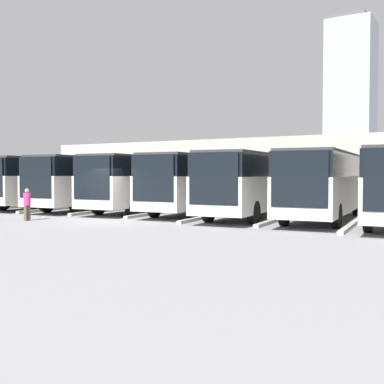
% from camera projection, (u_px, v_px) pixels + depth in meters
% --- Properties ---
extents(ground_plane, '(600.00, 600.00, 0.00)m').
position_uv_depth(ground_plane, '(108.00, 220.00, 23.08)').
color(ground_plane, gray).
extents(curb_divider_0, '(0.86, 6.62, 0.15)m').
position_uv_depth(curb_divider_0, '(352.00, 225.00, 20.53)').
color(curb_divider_0, '#9E9E99').
rests_on(curb_divider_0, ground_plane).
extents(bus_1, '(3.49, 10.90, 3.26)m').
position_uv_depth(bus_1, '(324.00, 183.00, 23.17)').
color(bus_1, silver).
rests_on(bus_1, ground_plane).
extents(curb_divider_1, '(0.86, 6.62, 0.15)m').
position_uv_depth(curb_divider_1, '(277.00, 220.00, 22.79)').
color(curb_divider_1, '#9E9E99').
rests_on(curb_divider_1, ground_plane).
extents(bus_2, '(3.49, 10.90, 3.26)m').
position_uv_depth(bus_2, '(254.00, 182.00, 24.71)').
color(bus_2, silver).
rests_on(bus_2, ground_plane).
extents(curb_divider_2, '(0.86, 6.62, 0.15)m').
position_uv_depth(curb_divider_2, '(208.00, 217.00, 24.34)').
color(curb_divider_2, '#9E9E99').
rests_on(curb_divider_2, ground_plane).
extents(bus_3, '(3.49, 10.90, 3.26)m').
position_uv_depth(bus_3, '(200.00, 181.00, 27.11)').
color(bus_3, silver).
rests_on(bus_3, ground_plane).
extents(curb_divider_3, '(0.86, 6.62, 0.15)m').
position_uv_depth(curb_divider_3, '(158.00, 213.00, 26.74)').
color(curb_divider_3, '#9E9E99').
rests_on(curb_divider_3, ground_plane).
extents(bus_4, '(3.49, 10.90, 3.26)m').
position_uv_depth(bus_4, '(147.00, 181.00, 28.72)').
color(bus_4, silver).
rests_on(bus_4, ground_plane).
extents(curb_divider_4, '(0.86, 6.62, 0.15)m').
position_uv_depth(curb_divider_4, '(106.00, 210.00, 28.34)').
color(curb_divider_4, '#9E9E99').
rests_on(curb_divider_4, ground_plane).
extents(bus_5, '(3.49, 10.90, 3.26)m').
position_uv_depth(bus_5, '(97.00, 180.00, 30.16)').
color(bus_5, silver).
rests_on(bus_5, ground_plane).
extents(curb_divider_5, '(0.86, 6.62, 0.15)m').
position_uv_depth(curb_divider_5, '(58.00, 209.00, 29.79)').
color(curb_divider_5, '#9E9E99').
rests_on(curb_divider_5, ground_plane).
extents(bus_6, '(3.49, 10.90, 3.26)m').
position_uv_depth(bus_6, '(54.00, 180.00, 31.79)').
color(bus_6, silver).
rests_on(bus_6, ground_plane).
extents(curb_divider_6, '(0.86, 6.62, 0.15)m').
position_uv_depth(curb_divider_6, '(16.00, 207.00, 31.41)').
color(curb_divider_6, '#9E9E99').
rests_on(curb_divider_6, ground_plane).
extents(bus_7, '(3.49, 10.90, 3.26)m').
position_uv_depth(bus_7, '(21.00, 180.00, 33.82)').
color(bus_7, silver).
rests_on(bus_7, ground_plane).
extents(pedestrian, '(0.34, 0.36, 1.54)m').
position_uv_depth(pedestrian, '(27.00, 203.00, 22.94)').
color(pedestrian, brown).
rests_on(pedestrian, ground_plane).
extents(station_building, '(38.14, 15.18, 4.92)m').
position_uv_depth(station_building, '(273.00, 171.00, 41.49)').
color(station_building, '#A8A399').
rests_on(station_building, ground_plane).
extents(office_tower, '(19.92, 19.92, 73.20)m').
position_uv_depth(office_tower, '(351.00, 99.00, 218.75)').
color(office_tower, '#93A8B7').
rests_on(office_tower, ground_plane).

